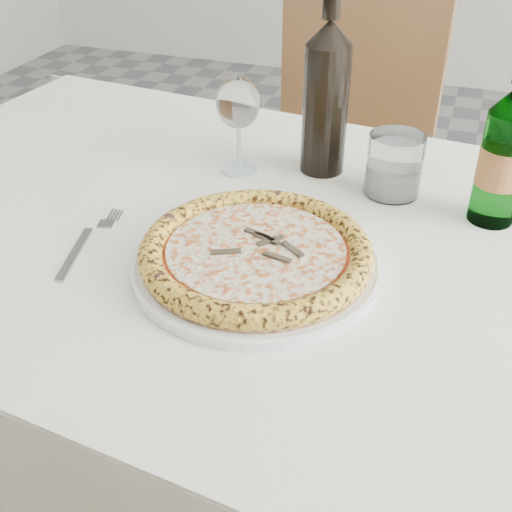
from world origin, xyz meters
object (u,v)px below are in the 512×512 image
object	(u,v)px
plate	(256,263)
chair_far	(342,160)
tumbler	(394,169)
wine_glass	(238,105)
beer_bottle	(504,156)
pizza	(256,252)
wine_bottle	(326,96)
dining_table	(277,278)

from	to	relation	value
plate	chair_far	bearing A→B (deg)	93.69
plate	tumbler	bearing A→B (deg)	63.52
wine_glass	beer_bottle	size ratio (longest dim) A/B	0.63
pizza	wine_bottle	distance (m)	0.34
pizza	tumbler	distance (m)	0.31
tumbler	chair_far	bearing A→B (deg)	108.79
dining_table	wine_glass	xyz separation A→B (m)	(-0.12, 0.17, 0.20)
dining_table	beer_bottle	distance (m)	0.38
wine_bottle	chair_far	bearing A→B (deg)	96.99
pizza	tumbler	world-z (taller)	tumbler
chair_far	tumbler	xyz separation A→B (m)	(0.19, -0.56, 0.27)
pizza	dining_table	bearing A→B (deg)	90.00
dining_table	wine_glass	world-z (taller)	wine_glass
tumbler	wine_bottle	size ratio (longest dim) A/B	0.32
beer_bottle	wine_bottle	world-z (taller)	wine_bottle
pizza	wine_glass	distance (m)	0.31
plate	tumbler	size ratio (longest dim) A/B	3.38
dining_table	plate	bearing A→B (deg)	-90.00
beer_bottle	wine_glass	bearing A→B (deg)	175.67
wine_glass	tumbler	distance (m)	0.27
beer_bottle	wine_bottle	bearing A→B (deg)	163.71
beer_bottle	wine_bottle	size ratio (longest dim) A/B	0.86
wine_glass	chair_far	bearing A→B (deg)	82.95
tumbler	wine_glass	bearing A→B (deg)	-178.99
dining_table	chair_far	bearing A→B (deg)	94.19
plate	beer_bottle	world-z (taller)	beer_bottle
chair_far	wine_bottle	xyz separation A→B (m)	(0.06, -0.51, 0.35)
dining_table	beer_bottle	xyz separation A→B (m)	(0.29, 0.14, 0.19)
dining_table	wine_bottle	size ratio (longest dim) A/B	5.15
chair_far	tumbler	size ratio (longest dim) A/B	9.37
pizza	wine_bottle	bearing A→B (deg)	88.37
plate	wine_bottle	xyz separation A→B (m)	(0.01, 0.32, 0.12)
wine_glass	beer_bottle	world-z (taller)	beer_bottle
pizza	wine_bottle	size ratio (longest dim) A/B	1.02
wine_glass	wine_bottle	xyz separation A→B (m)	(0.13, 0.05, 0.01)
wine_glass	beer_bottle	bearing A→B (deg)	-4.33
wine_glass	dining_table	bearing A→B (deg)	-53.99
wine_glass	tumbler	bearing A→B (deg)	1.01
chair_far	wine_glass	size ratio (longest dim) A/B	5.65
dining_table	pizza	xyz separation A→B (m)	(-0.00, -0.10, 0.11)
beer_bottle	chair_far	bearing A→B (deg)	120.10
chair_far	pizza	xyz separation A→B (m)	(0.05, -0.84, 0.25)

